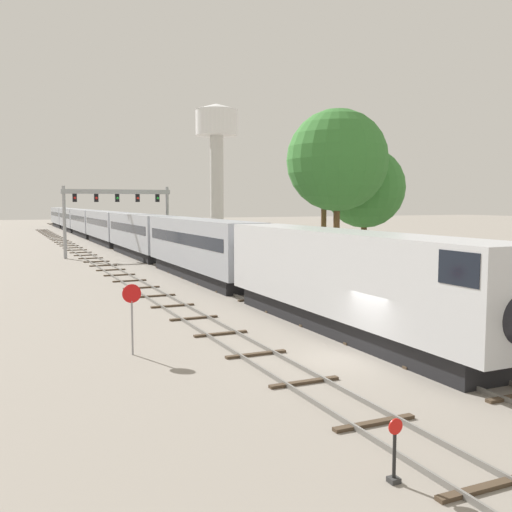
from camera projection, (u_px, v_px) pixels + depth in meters
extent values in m
plane|color=gray|center=(357.00, 358.00, 22.94)|extent=(400.00, 400.00, 0.00)
cube|color=slate|center=(111.00, 247.00, 77.93)|extent=(0.07, 200.00, 0.16)
cube|color=slate|center=(122.00, 247.00, 78.52)|extent=(0.07, 200.00, 0.16)
cube|color=#473828|center=(432.00, 364.00, 21.93)|extent=(2.60, 0.24, 0.10)
cube|color=#473828|center=(370.00, 341.00, 25.57)|extent=(2.60, 0.24, 0.10)
cube|color=#473828|center=(323.00, 324.00, 29.20)|extent=(2.60, 0.24, 0.10)
cube|color=#473828|center=(287.00, 310.00, 32.83)|extent=(2.60, 0.24, 0.10)
cube|color=#473828|center=(257.00, 299.00, 36.46)|extent=(2.60, 0.24, 0.10)
cube|color=#473828|center=(234.00, 291.00, 40.09)|extent=(2.60, 0.24, 0.10)
cube|color=#473828|center=(214.00, 283.00, 43.73)|extent=(2.60, 0.24, 0.10)
cube|color=#473828|center=(197.00, 277.00, 47.36)|extent=(2.60, 0.24, 0.10)
cube|color=#473828|center=(182.00, 272.00, 50.99)|extent=(2.60, 0.24, 0.10)
cube|color=#473828|center=(170.00, 267.00, 54.62)|extent=(2.60, 0.24, 0.10)
cube|color=#473828|center=(159.00, 263.00, 58.25)|extent=(2.60, 0.24, 0.10)
cube|color=#473828|center=(149.00, 259.00, 61.89)|extent=(2.60, 0.24, 0.10)
cube|color=#473828|center=(141.00, 256.00, 65.52)|extent=(2.60, 0.24, 0.10)
cube|color=#473828|center=(133.00, 253.00, 69.15)|extent=(2.60, 0.24, 0.10)
cube|color=#473828|center=(126.00, 251.00, 72.78)|extent=(2.60, 0.24, 0.10)
cube|color=#473828|center=(120.00, 249.00, 76.42)|extent=(2.60, 0.24, 0.10)
cube|color=#473828|center=(114.00, 246.00, 80.05)|extent=(2.60, 0.24, 0.10)
cube|color=#473828|center=(109.00, 245.00, 83.68)|extent=(2.60, 0.24, 0.10)
cube|color=#473828|center=(104.00, 243.00, 87.31)|extent=(2.60, 0.24, 0.10)
cube|color=#473828|center=(100.00, 241.00, 90.94)|extent=(2.60, 0.24, 0.10)
cube|color=#473828|center=(96.00, 240.00, 94.58)|extent=(2.60, 0.24, 0.10)
cube|color=#473828|center=(92.00, 238.00, 98.21)|extent=(2.60, 0.24, 0.10)
cube|color=#473828|center=(88.00, 237.00, 101.84)|extent=(2.60, 0.24, 0.10)
cube|color=#473828|center=(85.00, 236.00, 105.47)|extent=(2.60, 0.24, 0.10)
cube|color=#473828|center=(82.00, 235.00, 109.10)|extent=(2.60, 0.24, 0.10)
cube|color=#473828|center=(79.00, 234.00, 112.74)|extent=(2.60, 0.24, 0.10)
cube|color=#473828|center=(77.00, 233.00, 116.37)|extent=(2.60, 0.24, 0.10)
cube|color=#473828|center=(74.00, 232.00, 120.00)|extent=(2.60, 0.24, 0.10)
cube|color=#473828|center=(72.00, 231.00, 123.63)|extent=(2.60, 0.24, 0.10)
cube|color=#473828|center=(70.00, 230.00, 127.26)|extent=(2.60, 0.24, 0.10)
cube|color=#473828|center=(68.00, 229.00, 130.90)|extent=(2.60, 0.24, 0.10)
cube|color=#473828|center=(66.00, 229.00, 134.53)|extent=(2.60, 0.24, 0.10)
cube|color=#473828|center=(64.00, 228.00, 138.16)|extent=(2.60, 0.24, 0.10)
cube|color=#473828|center=(62.00, 227.00, 141.79)|extent=(2.60, 0.24, 0.10)
cube|color=#473828|center=(60.00, 227.00, 145.43)|extent=(2.60, 0.24, 0.10)
cube|color=#473828|center=(59.00, 226.00, 149.06)|extent=(2.60, 0.24, 0.10)
cube|color=#473828|center=(57.00, 225.00, 152.69)|extent=(2.60, 0.24, 0.10)
cube|color=#473828|center=(56.00, 225.00, 156.32)|extent=(2.60, 0.24, 0.10)
cube|color=#473828|center=(54.00, 224.00, 159.95)|extent=(2.60, 0.24, 0.10)
cube|color=#473828|center=(53.00, 224.00, 163.59)|extent=(2.60, 0.24, 0.10)
cube|color=#473828|center=(52.00, 223.00, 167.22)|extent=(2.60, 0.24, 0.10)
cube|color=slate|center=(92.00, 264.00, 57.53)|extent=(0.07, 160.00, 0.16)
cube|color=slate|center=(107.00, 263.00, 58.11)|extent=(0.07, 160.00, 0.16)
cube|color=#473828|center=(486.00, 487.00, 12.42)|extent=(2.60, 0.24, 0.10)
cube|color=#473828|center=(374.00, 423.00, 16.05)|extent=(2.60, 0.24, 0.10)
cube|color=#473828|center=(304.00, 382.00, 19.69)|extent=(2.60, 0.24, 0.10)
cube|color=#473828|center=(256.00, 354.00, 23.32)|extent=(2.60, 0.24, 0.10)
cube|color=#473828|center=(221.00, 334.00, 26.95)|extent=(2.60, 0.24, 0.10)
cube|color=#473828|center=(194.00, 318.00, 30.58)|extent=(2.60, 0.24, 0.10)
cube|color=#473828|center=(173.00, 306.00, 34.21)|extent=(2.60, 0.24, 0.10)
cube|color=#473828|center=(155.00, 296.00, 37.85)|extent=(2.60, 0.24, 0.10)
cube|color=#473828|center=(141.00, 288.00, 41.48)|extent=(2.60, 0.24, 0.10)
cube|color=#473828|center=(130.00, 281.00, 45.11)|extent=(2.60, 0.24, 0.10)
cube|color=#473828|center=(119.00, 275.00, 48.74)|extent=(2.60, 0.24, 0.10)
cube|color=#473828|center=(111.00, 270.00, 52.38)|extent=(2.60, 0.24, 0.10)
cube|color=#473828|center=(103.00, 265.00, 56.01)|extent=(2.60, 0.24, 0.10)
cube|color=#473828|center=(97.00, 262.00, 59.64)|extent=(2.60, 0.24, 0.10)
cube|color=#473828|center=(91.00, 258.00, 63.27)|extent=(2.60, 0.24, 0.10)
cube|color=#473828|center=(85.00, 255.00, 66.90)|extent=(2.60, 0.24, 0.10)
cube|color=#473828|center=(81.00, 252.00, 70.54)|extent=(2.60, 0.24, 0.10)
cube|color=#473828|center=(77.00, 250.00, 74.17)|extent=(2.60, 0.24, 0.10)
cube|color=#473828|center=(73.00, 248.00, 77.80)|extent=(2.60, 0.24, 0.10)
cube|color=#473828|center=(69.00, 246.00, 81.43)|extent=(2.60, 0.24, 0.10)
cube|color=#473828|center=(66.00, 244.00, 85.06)|extent=(2.60, 0.24, 0.10)
cube|color=#473828|center=(63.00, 242.00, 88.70)|extent=(2.60, 0.24, 0.10)
cube|color=#473828|center=(60.00, 241.00, 92.33)|extent=(2.60, 0.24, 0.10)
cube|color=#473828|center=(58.00, 239.00, 95.96)|extent=(2.60, 0.24, 0.10)
cube|color=#473828|center=(55.00, 238.00, 99.59)|extent=(2.60, 0.24, 0.10)
cube|color=#473828|center=(53.00, 237.00, 103.22)|extent=(2.60, 0.24, 0.10)
cube|color=#473828|center=(51.00, 235.00, 106.86)|extent=(2.60, 0.24, 0.10)
cube|color=#473828|center=(49.00, 234.00, 110.49)|extent=(2.60, 0.24, 0.10)
cube|color=#473828|center=(48.00, 233.00, 114.12)|extent=(2.60, 0.24, 0.10)
cube|color=#473828|center=(46.00, 232.00, 117.75)|extent=(2.60, 0.24, 0.10)
cube|color=#473828|center=(44.00, 231.00, 121.39)|extent=(2.60, 0.24, 0.10)
cube|color=#473828|center=(43.00, 231.00, 125.02)|extent=(2.60, 0.24, 0.10)
cube|color=#473828|center=(42.00, 230.00, 128.65)|extent=(2.60, 0.24, 0.10)
cube|color=silver|center=(345.00, 272.00, 27.20)|extent=(3.00, 20.18, 3.80)
cube|color=black|center=(494.00, 266.00, 19.02)|extent=(3.04, 1.80, 1.10)
cube|color=black|center=(344.00, 322.00, 27.42)|extent=(2.52, 18.16, 1.00)
cube|color=#9EA3AD|center=(199.00, 243.00, 46.43)|extent=(3.00, 20.18, 3.80)
cube|color=black|center=(199.00, 238.00, 46.39)|extent=(3.04, 18.57, 0.90)
cube|color=black|center=(200.00, 273.00, 46.65)|extent=(2.52, 18.16, 1.00)
cube|color=#9EA3AD|center=(139.00, 231.00, 65.66)|extent=(3.00, 20.18, 3.80)
cube|color=black|center=(139.00, 227.00, 65.63)|extent=(3.04, 18.57, 0.90)
cube|color=black|center=(140.00, 252.00, 65.88)|extent=(2.52, 18.16, 1.00)
cube|color=#9EA3AD|center=(106.00, 224.00, 84.89)|extent=(3.00, 20.18, 3.80)
cube|color=black|center=(106.00, 222.00, 84.86)|extent=(3.04, 18.57, 0.90)
cube|color=black|center=(107.00, 241.00, 85.12)|extent=(2.52, 18.16, 1.00)
cube|color=#9EA3AD|center=(86.00, 220.00, 104.13)|extent=(3.00, 20.18, 3.80)
cube|color=black|center=(86.00, 218.00, 104.09)|extent=(3.04, 18.57, 0.90)
cube|color=black|center=(86.00, 234.00, 104.35)|extent=(2.52, 18.16, 1.00)
cube|color=#9EA3AD|center=(71.00, 218.00, 123.36)|extent=(3.00, 20.18, 3.80)
cube|color=black|center=(71.00, 216.00, 123.32)|extent=(3.04, 18.57, 0.90)
cube|color=black|center=(72.00, 229.00, 123.58)|extent=(2.52, 18.16, 1.00)
cube|color=#9EA3AD|center=(61.00, 215.00, 142.59)|extent=(3.00, 20.18, 3.80)
cube|color=black|center=(61.00, 214.00, 142.55)|extent=(3.04, 18.57, 0.90)
cube|color=black|center=(61.00, 225.00, 142.81)|extent=(2.52, 18.16, 1.00)
cylinder|color=#999BA0|center=(64.00, 222.00, 62.98)|extent=(0.36, 0.36, 7.92)
cylinder|color=#999BA0|center=(167.00, 221.00, 67.68)|extent=(0.36, 0.36, 7.92)
cube|color=#999BA0|center=(117.00, 192.00, 65.02)|extent=(12.10, 0.36, 0.50)
cube|color=black|center=(75.00, 198.00, 63.25)|extent=(0.44, 0.32, 0.90)
sphere|color=red|center=(75.00, 198.00, 63.08)|extent=(0.28, 0.28, 0.28)
cube|color=black|center=(96.00, 198.00, 64.19)|extent=(0.44, 0.32, 0.90)
sphere|color=red|center=(96.00, 198.00, 64.02)|extent=(0.28, 0.28, 0.28)
cube|color=black|center=(117.00, 198.00, 65.13)|extent=(0.44, 0.32, 0.90)
sphere|color=green|center=(118.00, 198.00, 64.96)|extent=(0.28, 0.28, 0.28)
cube|color=black|center=(138.00, 198.00, 66.07)|extent=(0.44, 0.32, 0.90)
sphere|color=red|center=(138.00, 198.00, 65.90)|extent=(0.28, 0.28, 0.28)
cube|color=black|center=(157.00, 198.00, 67.01)|extent=(0.44, 0.32, 0.90)
sphere|color=green|center=(158.00, 198.00, 66.84)|extent=(0.28, 0.28, 0.28)
cylinder|color=beige|center=(217.00, 185.00, 113.07)|extent=(2.60, 2.60, 19.02)
cylinder|color=white|center=(216.00, 123.00, 111.97)|extent=(8.05, 8.05, 4.86)
cone|color=white|center=(216.00, 107.00, 111.69)|extent=(8.21, 8.21, 1.20)
cylinder|color=black|center=(394.00, 458.00, 12.69)|extent=(0.08, 0.08, 1.10)
cylinder|color=red|center=(396.00, 427.00, 12.60)|extent=(0.36, 0.03, 0.36)
cube|color=#333333|center=(394.00, 480.00, 12.73)|extent=(0.24, 0.24, 0.12)
cylinder|color=gray|center=(132.00, 328.00, 23.33)|extent=(0.08, 0.08, 2.20)
cylinder|color=red|center=(132.00, 294.00, 23.18)|extent=(0.76, 0.03, 0.76)
cylinder|color=brown|center=(364.00, 241.00, 55.31)|extent=(0.56, 0.56, 4.86)
sphere|color=#387A33|center=(365.00, 187.00, 54.83)|extent=(7.63, 7.63, 7.63)
cylinder|color=brown|center=(324.00, 231.00, 60.47)|extent=(0.56, 0.56, 6.39)
sphere|color=#2D6B28|center=(324.00, 182.00, 60.00)|extent=(5.22, 5.22, 5.22)
cylinder|color=brown|center=(336.00, 234.00, 50.93)|extent=(0.56, 0.56, 6.67)
sphere|color=#387A33|center=(337.00, 160.00, 50.33)|extent=(8.85, 8.85, 8.85)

